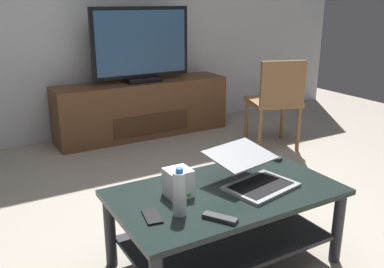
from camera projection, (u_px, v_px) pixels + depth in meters
ground_plane at (238, 248)px, 2.42m from camera, size 7.68×7.68×0.00m
coffee_table at (225, 213)px, 2.20m from camera, size 1.17×0.67×0.43m
media_cabinet at (143, 108)px, 4.37m from camera, size 1.81×0.43×0.57m
television at (141, 46)px, 4.15m from camera, size 1.03×0.20×0.74m
dining_chair at (276, 98)px, 3.89m from camera, size 0.56×0.56×0.86m
laptop at (252, 174)px, 2.20m from camera, size 0.42×0.47×0.17m
router_box at (178, 183)px, 2.07m from camera, size 0.12×0.12×0.14m
water_bottle_near at (180, 193)px, 1.88m from camera, size 0.06×0.06×0.23m
cell_phone at (152, 216)px, 1.88m from camera, size 0.09×0.15×0.01m
tv_remote at (269, 157)px, 2.58m from camera, size 0.10×0.17×0.02m
soundbar_remote at (220, 218)px, 1.86m from camera, size 0.12×0.16×0.02m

